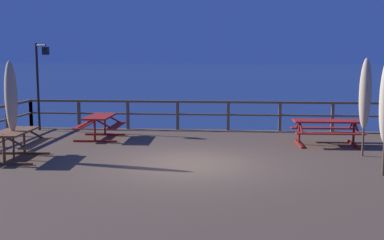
# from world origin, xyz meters

# --- Properties ---
(ground_plane) EXTENTS (600.00, 600.00, 0.00)m
(ground_plane) POSITION_xyz_m (0.00, 0.00, 0.00)
(ground_plane) COLOR navy
(wooden_deck) EXTENTS (13.54, 11.65, 0.66)m
(wooden_deck) POSITION_xyz_m (0.00, 0.00, 0.33)
(wooden_deck) COLOR brown
(wooden_deck) RESTS_ON ground
(railing_waterside_far) EXTENTS (13.34, 0.10, 1.09)m
(railing_waterside_far) POSITION_xyz_m (-0.00, 5.68, 1.41)
(railing_waterside_far) COLOR brown
(railing_waterside_far) RESTS_ON wooden_deck
(picnic_table_front_left) EXTENTS (1.45, 1.75, 0.78)m
(picnic_table_front_left) POSITION_xyz_m (-3.29, 3.48, 1.21)
(picnic_table_front_left) COLOR maroon
(picnic_table_front_left) RESTS_ON wooden_deck
(picnic_table_mid_left) EXTENTS (2.03, 1.43, 0.78)m
(picnic_table_mid_left) POSITION_xyz_m (3.98, 2.95, 1.22)
(picnic_table_mid_left) COLOR maroon
(picnic_table_mid_left) RESTS_ON wooden_deck
(picnic_table_mid_right) EXTENTS (1.50, 1.78, 0.78)m
(picnic_table_mid_right) POSITION_xyz_m (-4.63, 0.10, 1.21)
(picnic_table_mid_right) COLOR brown
(picnic_table_mid_right) RESTS_ON wooden_deck
(patio_umbrella_tall_back_left) EXTENTS (0.32, 0.32, 2.66)m
(patio_umbrella_tall_back_left) POSITION_xyz_m (4.64, 1.31, 2.36)
(patio_umbrella_tall_back_left) COLOR #4C3828
(patio_umbrella_tall_back_left) RESTS_ON wooden_deck
(patio_umbrella_tall_back_right) EXTENTS (0.32, 0.32, 2.59)m
(patio_umbrella_tall_back_right) POSITION_xyz_m (-4.66, 0.09, 2.31)
(patio_umbrella_tall_back_right) COLOR #4C3828
(patio_umbrella_tall_back_right) RESTS_ON wooden_deck
(lamp_post_hooked) EXTENTS (0.61, 0.43, 3.20)m
(lamp_post_hooked) POSITION_xyz_m (-5.90, 5.02, 2.77)
(lamp_post_hooked) COLOR black
(lamp_post_hooked) RESTS_ON wooden_deck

